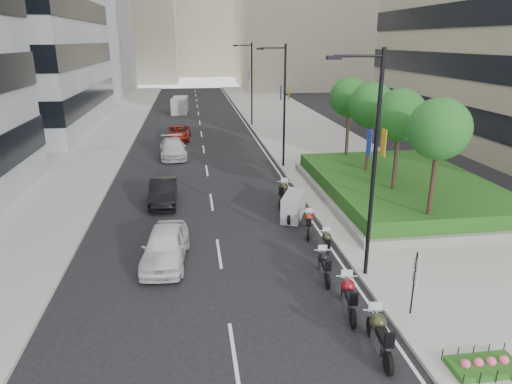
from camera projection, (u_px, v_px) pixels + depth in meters
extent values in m
plane|color=black|center=(266.00, 297.00, 17.22)|extent=(160.00, 160.00, 0.00)
cube|color=#9E9B93|center=(305.00, 134.00, 46.58)|extent=(10.00, 100.00, 0.15)
cube|color=#9E9B93|center=(92.00, 140.00, 43.76)|extent=(8.00, 100.00, 0.15)
cube|color=silver|center=(254.00, 136.00, 45.89)|extent=(0.12, 100.00, 0.01)
cube|color=silver|center=(202.00, 138.00, 45.19)|extent=(0.12, 100.00, 0.01)
cube|color=gray|center=(54.00, 3.00, 74.98)|extent=(22.00, 26.00, 30.00)
cube|color=#B7AD93|center=(117.00, 4.00, 103.32)|extent=(26.00, 24.00, 34.00)
cube|color=#B7AD93|center=(202.00, 2.00, 124.15)|extent=(30.00, 24.00, 38.00)
cube|color=gray|center=(401.00, 193.00, 27.84)|extent=(10.00, 14.00, 0.40)
cube|color=#1F4814|center=(402.00, 184.00, 27.65)|extent=(9.40, 13.40, 0.80)
cube|color=#1F4814|center=(484.00, 366.00, 13.20)|extent=(2.00, 1.00, 0.20)
cylinder|color=#332319|center=(431.00, 190.00, 21.31)|extent=(0.22, 0.22, 4.00)
sphere|color=#1B561F|center=(439.00, 129.00, 20.39)|extent=(2.80, 2.80, 2.80)
cylinder|color=#332319|center=(395.00, 168.00, 25.07)|extent=(0.22, 0.22, 4.00)
sphere|color=#1B561F|center=(400.00, 115.00, 24.15)|extent=(2.80, 2.80, 2.80)
cylinder|color=#332319|center=(368.00, 151.00, 28.82)|extent=(0.22, 0.22, 4.00)
sphere|color=#1B561F|center=(372.00, 105.00, 27.90)|extent=(2.80, 2.80, 2.80)
cylinder|color=#332319|center=(347.00, 138.00, 32.58)|extent=(0.22, 0.22, 4.00)
sphere|color=#1B561F|center=(350.00, 97.00, 31.66)|extent=(2.80, 2.80, 2.80)
cylinder|color=black|center=(374.00, 171.00, 17.31)|extent=(0.16, 0.16, 9.00)
cylinder|color=black|center=(359.00, 56.00, 15.86)|extent=(1.80, 0.10, 0.10)
cube|color=black|center=(334.00, 58.00, 15.76)|extent=(0.50, 0.22, 0.14)
cube|color=yellow|center=(383.00, 142.00, 17.00)|extent=(0.02, 0.45, 1.00)
cube|color=navy|center=(369.00, 143.00, 16.93)|extent=(0.02, 0.45, 1.00)
cylinder|color=black|center=(284.00, 108.00, 33.28)|extent=(0.16, 0.16, 9.00)
cylinder|color=black|center=(273.00, 48.00, 31.82)|extent=(1.80, 0.10, 0.10)
cube|color=black|center=(260.00, 49.00, 31.72)|extent=(0.50, 0.22, 0.14)
cube|color=yellow|center=(289.00, 93.00, 32.96)|extent=(0.02, 0.45, 1.00)
cube|color=navy|center=(281.00, 93.00, 32.89)|extent=(0.02, 0.45, 1.00)
cylinder|color=black|center=(252.00, 85.00, 50.18)|extent=(0.16, 0.16, 9.00)
cylinder|color=black|center=(243.00, 45.00, 48.73)|extent=(1.80, 0.10, 0.10)
cube|color=black|center=(235.00, 46.00, 48.62)|extent=(0.50, 0.22, 0.14)
cube|color=yellow|center=(254.00, 75.00, 49.87)|extent=(0.02, 0.45, 1.00)
cube|color=navy|center=(249.00, 75.00, 49.79)|extent=(0.02, 0.45, 1.00)
cylinder|color=black|center=(414.00, 286.00, 15.59)|extent=(0.06, 0.06, 2.50)
cube|color=silver|center=(416.00, 265.00, 15.34)|extent=(0.02, 0.32, 0.42)
cube|color=silver|center=(415.00, 278.00, 15.50)|extent=(0.02, 0.32, 0.42)
cylinder|color=black|center=(388.00, 364.00, 13.18)|extent=(0.20, 0.69, 0.68)
cylinder|color=black|center=(371.00, 327.00, 14.84)|extent=(0.20, 0.69, 0.68)
cube|color=silver|center=(380.00, 340.00, 13.90)|extent=(0.42, 0.96, 0.46)
sphere|color=#2C2D19|center=(378.00, 322.00, 14.11)|extent=(0.53, 0.53, 0.53)
cube|color=black|center=(385.00, 337.00, 13.48)|extent=(0.38, 0.85, 0.18)
cylinder|color=silver|center=(376.00, 310.00, 14.32)|extent=(0.81, 0.13, 0.05)
cylinder|color=black|center=(353.00, 319.00, 15.34)|extent=(0.23, 0.67, 0.65)
cylinder|color=black|center=(344.00, 292.00, 16.94)|extent=(0.23, 0.67, 0.65)
cube|color=silver|center=(349.00, 301.00, 16.03)|extent=(0.45, 0.93, 0.44)
sphere|color=maroon|center=(348.00, 286.00, 16.23)|extent=(0.51, 0.51, 0.51)
cube|color=black|center=(351.00, 298.00, 15.62)|extent=(0.41, 0.83, 0.17)
cylinder|color=silver|center=(347.00, 276.00, 16.43)|extent=(0.78, 0.17, 0.05)
cylinder|color=black|center=(328.00, 281.00, 17.78)|extent=(0.17, 0.59, 0.58)
cylinder|color=black|center=(321.00, 263.00, 19.21)|extent=(0.17, 0.59, 0.58)
cube|color=silver|center=(325.00, 269.00, 18.40)|extent=(0.36, 0.83, 0.40)
sphere|color=black|center=(324.00, 257.00, 18.58)|extent=(0.45, 0.45, 0.45)
cube|color=black|center=(326.00, 265.00, 18.04)|extent=(0.33, 0.73, 0.15)
cylinder|color=silver|center=(323.00, 250.00, 18.76)|extent=(0.70, 0.12, 0.05)
cylinder|color=black|center=(327.00, 257.00, 19.80)|extent=(0.24, 0.57, 0.56)
cylinder|color=black|center=(326.00, 243.00, 21.16)|extent=(0.24, 0.57, 0.56)
cube|color=silver|center=(327.00, 247.00, 20.39)|extent=(0.44, 0.81, 0.38)
sphere|color=black|center=(327.00, 237.00, 20.56)|extent=(0.43, 0.43, 0.43)
cube|color=black|center=(327.00, 244.00, 20.04)|extent=(0.40, 0.72, 0.14)
cylinder|color=silver|center=(327.00, 231.00, 20.73)|extent=(0.66, 0.20, 0.05)
cylinder|color=black|center=(308.00, 235.00, 22.07)|extent=(0.25, 0.57, 0.56)
cylinder|color=black|center=(309.00, 223.00, 23.44)|extent=(0.25, 0.57, 0.56)
cube|color=silver|center=(308.00, 226.00, 22.66)|extent=(0.46, 0.82, 0.38)
sphere|color=maroon|center=(309.00, 218.00, 22.83)|extent=(0.44, 0.44, 0.44)
cube|color=black|center=(309.00, 223.00, 22.31)|extent=(0.42, 0.72, 0.15)
cylinder|color=silver|center=(309.00, 212.00, 23.00)|extent=(0.66, 0.22, 0.05)
cylinder|color=black|center=(290.00, 218.00, 23.91)|extent=(0.39, 0.68, 0.69)
cylinder|color=black|center=(296.00, 207.00, 25.53)|extent=(0.39, 0.68, 0.69)
cube|color=gray|center=(293.00, 206.00, 24.60)|extent=(1.79, 2.50, 1.38)
cylinder|color=black|center=(281.00, 203.00, 26.08)|extent=(0.35, 0.69, 0.68)
cylinder|color=black|center=(285.00, 194.00, 27.72)|extent=(0.35, 0.69, 0.68)
cube|color=silver|center=(283.00, 196.00, 26.79)|extent=(0.62, 0.99, 0.46)
sphere|color=#2B2617|center=(284.00, 187.00, 27.00)|extent=(0.53, 0.53, 0.53)
cube|color=black|center=(282.00, 192.00, 26.37)|extent=(0.56, 0.88, 0.18)
cylinder|color=silver|center=(285.00, 182.00, 27.20)|extent=(0.79, 0.32, 0.05)
imported|color=silver|center=(165.00, 246.00, 19.71)|extent=(2.20, 4.66, 1.54)
imported|color=black|center=(163.00, 192.00, 26.90)|extent=(1.55, 4.37, 1.44)
imported|color=silver|center=(173.00, 148.00, 37.63)|extent=(2.45, 5.25, 1.48)
imported|color=maroon|center=(178.00, 133.00, 44.27)|extent=(2.42, 4.92, 1.34)
cube|color=#AEADB0|center=(180.00, 105.00, 60.36)|extent=(2.24, 4.97, 2.03)
cube|color=#AEADB0|center=(180.00, 111.00, 58.78)|extent=(1.93, 1.31, 1.06)
cylinder|color=black|center=(174.00, 112.00, 58.83)|extent=(0.24, 0.68, 0.68)
cylinder|color=black|center=(186.00, 112.00, 59.04)|extent=(0.24, 0.68, 0.68)
cylinder|color=black|center=(175.00, 109.00, 61.92)|extent=(0.24, 0.68, 0.68)
cylinder|color=black|center=(186.00, 109.00, 62.13)|extent=(0.24, 0.68, 0.68)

